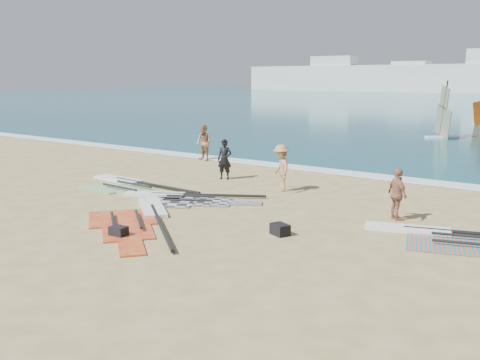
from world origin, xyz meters
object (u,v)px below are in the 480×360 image
Objects in this scene: rig_grey at (179,198)px; beachgoer_back at (397,194)px; rig_red at (140,218)px; beachgoer_left at (204,143)px; beachgoer_mid at (281,168)px; rig_orange at (450,238)px; rig_green at (128,185)px; gear_bag_far at (280,229)px; gear_bag_near at (119,232)px; person_wetsuit at (225,159)px.

beachgoer_back is (7.35, 1.91, 0.76)m from rig_grey.
rig_red is 8.01m from beachgoer_back.
beachgoer_back is (12.62, -5.74, -0.14)m from beachgoer_left.
rig_grey is 7.63m from beachgoer_back.
beachgoer_mid is at bearing 117.14° from rig_red.
beachgoer_mid is at bearing 141.39° from rig_orange.
rig_red is at bearing -174.91° from rig_orange.
beachgoer_mid reaches higher than rig_green.
gear_bag_far is 0.33× the size of beachgoer_back.
gear_bag_near is at bearing -41.93° from rig_green.
rig_green is at bearing 46.28° from beachgoer_back.
rig_red is 10.93× the size of gear_bag_near.
gear_bag_near reaches higher than rig_orange.
gear_bag_near is (5.11, -4.96, 0.10)m from rig_green.
beachgoer_back is (8.45, -2.19, -0.06)m from person_wetsuit.
person_wetsuit reaches higher than rig_red.
rig_orange is 2.99× the size of beachgoer_left.
gear_bag_far is at bearing -46.61° from rig_grey.
person_wetsuit is (-2.02, 6.89, 0.82)m from rig_red.
person_wetsuit is (-2.87, 8.51, 0.72)m from gear_bag_near.
rig_green is 7.12m from gear_bag_near.
rig_grey is at bearing 163.20° from gear_bag_far.
gear_bag_far reaches higher than rig_orange.
gear_bag_far is (8.64, -2.15, 0.11)m from rig_green.
beachgoer_left is at bearing 107.32° from rig_green.
rig_grey is 4.33m from person_wetsuit.
rig_grey is 9.34m from beachgoer_left.
rig_green is 12.62m from rig_orange.
person_wetsuit reaches higher than gear_bag_far.
gear_bag_far reaches higher than rig_red.
rig_grey is 0.91× the size of rig_orange.
person_wetsuit is (-6.40, 5.71, 0.71)m from gear_bag_far.
gear_bag_near is 0.24× the size of beachgoer_left.
gear_bag_near is at bearing 87.58° from beachgoer_back.
gear_bag_far is (3.52, 2.80, 0.01)m from gear_bag_near.
beachgoer_back is (6.44, 4.70, 0.76)m from rig_red.
rig_red is at bearing -46.64° from beachgoer_left.
gear_bag_far is 14.06m from beachgoer_left.
person_wetsuit is at bearing 59.92° from rig_green.
beachgoer_left is at bearing 14.58° from beachgoer_back.
gear_bag_far reaches higher than rig_green.
gear_bag_near is at bearing -51.37° from beachgoer_mid.
beachgoer_mid is 1.12× the size of beachgoer_back.
beachgoer_mid is (2.18, 3.45, 0.87)m from rig_grey.
rig_grey is 4.17m from beachgoer_mid.
rig_green is 6.30m from beachgoer_mid.
gear_bag_far is at bearing -28.48° from beachgoer_left.
beachgoer_back is (5.17, -1.53, -0.10)m from beachgoer_mid.
rig_grey is at bearing -42.72° from beachgoer_left.
rig_green is 3.13× the size of beachgoer_left.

